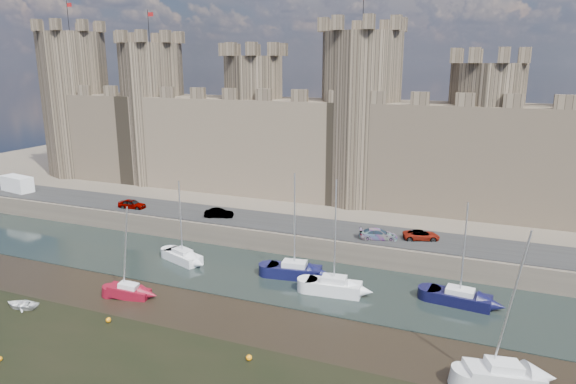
# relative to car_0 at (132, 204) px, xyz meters

# --- Properties ---
(water_channel) EXTENTS (160.00, 12.00, 0.08)m
(water_channel) POSITION_rel_car_0_xyz_m (24.88, -8.38, -3.10)
(water_channel) COLOR black
(water_channel) RESTS_ON ground
(quay) EXTENTS (160.00, 60.00, 2.50)m
(quay) POSITION_rel_car_0_xyz_m (24.88, 27.62, -1.89)
(quay) COLOR #4C443A
(quay) RESTS_ON ground
(road) EXTENTS (160.00, 7.00, 0.10)m
(road) POSITION_rel_car_0_xyz_m (24.88, 1.62, -0.59)
(road) COLOR black
(road) RESTS_ON quay
(castle) EXTENTS (108.50, 11.00, 29.00)m
(castle) POSITION_rel_car_0_xyz_m (24.24, 15.62, 8.53)
(castle) COLOR #42382B
(castle) RESTS_ON quay
(car_0) EXTENTS (3.86, 1.83, 1.28)m
(car_0) POSITION_rel_car_0_xyz_m (0.00, 0.00, 0.00)
(car_0) COLOR gray
(car_0) RESTS_ON quay
(car_1) EXTENTS (3.82, 2.38, 1.19)m
(car_1) POSITION_rel_car_0_xyz_m (12.89, 0.71, -0.04)
(car_1) COLOR gray
(car_1) RESTS_ON quay
(car_2) EXTENTS (4.49, 2.79, 1.21)m
(car_2) POSITION_rel_car_0_xyz_m (33.34, 0.15, -0.03)
(car_2) COLOR gray
(car_2) RESTS_ON quay
(car_3) EXTENTS (4.36, 3.03, 1.11)m
(car_3) POSITION_rel_car_0_xyz_m (37.79, 1.74, -0.08)
(car_3) COLOR gray
(car_3) RESTS_ON quay
(van) EXTENTS (5.78, 3.14, 2.39)m
(van) POSITION_rel_car_0_xyz_m (-22.24, 1.12, 0.56)
(van) COLOR white
(van) RESTS_ON quay
(sailboat_0) EXTENTS (5.27, 3.48, 9.18)m
(sailboat_0) POSITION_rel_car_0_xyz_m (13.41, -8.49, -2.40)
(sailboat_0) COLOR white
(sailboat_0) RESTS_ON ground
(sailboat_1) EXTENTS (5.72, 2.89, 10.96)m
(sailboat_1) POSITION_rel_car_0_xyz_m (26.48, -7.82, -2.29)
(sailboat_1) COLOR black
(sailboat_1) RESTS_ON ground
(sailboat_2) EXTENTS (5.35, 2.50, 11.19)m
(sailboat_2) POSITION_rel_car_0_xyz_m (31.39, -10.02, -2.27)
(sailboat_2) COLOR silver
(sailboat_2) RESTS_ON ground
(sailboat_3) EXTENTS (5.69, 2.67, 9.65)m
(sailboat_3) POSITION_rel_car_0_xyz_m (42.69, -7.79, -2.38)
(sailboat_3) COLOR black
(sailboat_3) RESTS_ON ground
(sailboat_4) EXTENTS (4.08, 2.29, 9.01)m
(sailboat_4) POSITION_rel_car_0_xyz_m (13.69, -17.93, -2.45)
(sailboat_4) COLOR maroon
(sailboat_4) RESTS_ON ground
(sailboat_5) EXTENTS (5.62, 3.93, 11.32)m
(sailboat_5) POSITION_rel_car_0_xyz_m (46.33, -19.37, -2.34)
(sailboat_5) COLOR silver
(sailboat_5) RESTS_ON ground
(dinghy_6) EXTENTS (3.26, 2.50, 0.63)m
(dinghy_6) POSITION_rel_car_0_xyz_m (6.04, -23.30, -2.82)
(dinghy_6) COLOR silver
(dinghy_6) RESTS_ON ground
(buoy_0) EXTENTS (0.38, 0.38, 0.38)m
(buoy_0) POSITION_rel_car_0_xyz_m (11.75, -30.23, -2.95)
(buoy_0) COLOR orange
(buoy_0) RESTS_ON ground
(buoy_1) EXTENTS (0.46, 0.46, 0.46)m
(buoy_1) POSITION_rel_car_0_xyz_m (15.19, -22.52, -2.91)
(buoy_1) COLOR orange
(buoy_1) RESTS_ON ground
(buoy_3) EXTENTS (0.46, 0.46, 0.46)m
(buoy_3) POSITION_rel_car_0_xyz_m (28.87, -23.20, -2.91)
(buoy_3) COLOR orange
(buoy_3) RESTS_ON ground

